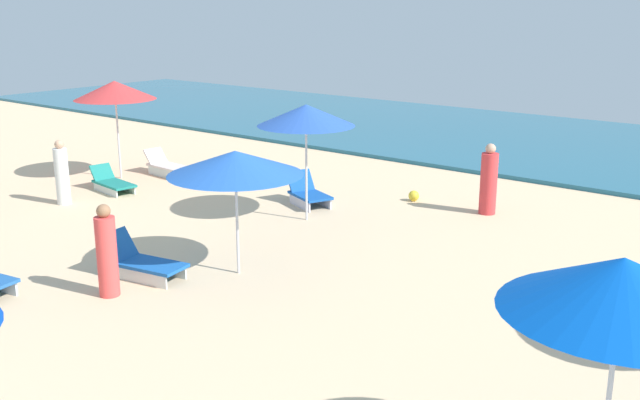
{
  "coord_description": "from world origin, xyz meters",
  "views": [
    {
      "loc": [
        6.29,
        -0.1,
        4.76
      ],
      "look_at": [
        -2.19,
        10.56,
        1.06
      ],
      "focal_mm": 41.01,
      "sensor_mm": 36.0,
      "label": 1
    }
  ],
  "objects": [
    {
      "name": "beach_ball_0",
      "position": [
        -2.75,
        15.01,
        0.13
      ],
      "size": [
        0.26,
        0.26,
        0.26
      ],
      "primitive_type": "sphere",
      "color": "yellow",
      "rests_on": "ground_plane"
    },
    {
      "name": "umbrella_3",
      "position": [
        -3.81,
        12.11,
        2.38
      ],
      "size": [
        2.16,
        2.16,
        2.61
      ],
      "color": "silver",
      "rests_on": "ground_plane"
    },
    {
      "name": "lounge_chair_0_0",
      "position": [
        -3.82,
        7.53,
        0.28
      ],
      "size": [
        1.59,
        0.88,
        0.79
      ],
      "rotation": [
        0.0,
        0.0,
        1.76
      ],
      "color": "silver",
      "rests_on": "ground_plane"
    },
    {
      "name": "umbrella_7",
      "position": [
        -10.46,
        12.01,
        2.45
      ],
      "size": [
        2.21,
        2.21,
        2.71
      ],
      "color": "silver",
      "rests_on": "ground_plane"
    },
    {
      "name": "lounge_chair_7_0",
      "position": [
        -9.72,
        13.05,
        0.27
      ],
      "size": [
        1.55,
        0.71,
        0.69
      ],
      "rotation": [
        0.0,
        0.0,
        1.5
      ],
      "color": "silver",
      "rests_on": "ground_plane"
    },
    {
      "name": "umbrella_2",
      "position": [
        4.64,
        6.21,
        2.37
      ],
      "size": [
        2.15,
        2.15,
        2.63
      ],
      "color": "silver",
      "rests_on": "ground_plane"
    },
    {
      "name": "umbrella_0",
      "position": [
        -2.64,
        8.74,
        2.05
      ],
      "size": [
        2.41,
        2.41,
        2.26
      ],
      "color": "silver",
      "rests_on": "ground_plane"
    },
    {
      "name": "beachgoer_2",
      "position": [
        -3.59,
        6.65,
        0.74
      ],
      "size": [
        0.35,
        0.35,
        1.59
      ],
      "rotation": [
        0.0,
        0.0,
        4.67
      ],
      "color": "#EC4946",
      "rests_on": "ground_plane"
    },
    {
      "name": "beachgoer_1",
      "position": [
        -0.84,
        15.12,
        0.76
      ],
      "size": [
        0.55,
        0.55,
        1.65
      ],
      "rotation": [
        0.0,
        0.0,
        5.41
      ],
      "color": "#D9393B",
      "rests_on": "ground_plane"
    },
    {
      "name": "lounge_chair_3_0",
      "position": [
        -4.57,
        13.09,
        0.29
      ],
      "size": [
        1.4,
        1.08,
        0.77
      ],
      "rotation": [
        0.0,
        0.0,
        1.18
      ],
      "color": "silver",
      "rests_on": "ground_plane"
    },
    {
      "name": "lounge_chair_7_1",
      "position": [
        -9.41,
        10.96,
        0.23
      ],
      "size": [
        1.51,
        0.77,
        0.62
      ],
      "rotation": [
        0.0,
        0.0,
        1.44
      ],
      "color": "silver",
      "rests_on": "ground_plane"
    },
    {
      "name": "ocean",
      "position": [
        0.0,
        24.3,
        0.06
      ],
      "size": [
        60.0,
        11.4,
        0.12
      ],
      "primitive_type": "cube",
      "color": "#22627E",
      "rests_on": "ground_plane"
    },
    {
      "name": "beachgoer_0",
      "position": [
        -9.3,
        9.47,
        0.74
      ],
      "size": [
        0.41,
        0.41,
        1.58
      ],
      "rotation": [
        0.0,
        0.0,
        6.01
      ],
      "color": "silver",
      "rests_on": "ground_plane"
    }
  ]
}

